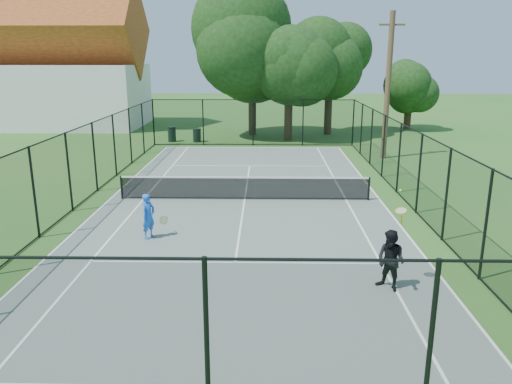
{
  "coord_description": "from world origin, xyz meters",
  "views": [
    {
      "loc": [
        0.85,
        -19.43,
        5.7
      ],
      "look_at": [
        0.52,
        -3.0,
        1.2
      ],
      "focal_mm": 35.0,
      "sensor_mm": 36.0,
      "label": 1
    }
  ],
  "objects_px": {
    "trash_bin_left": "(172,134)",
    "player_blue": "(149,216)",
    "utility_pole": "(388,86)",
    "trash_bin_right": "(197,135)",
    "player_black": "(391,260)",
    "tennis_net": "(245,187)"
  },
  "relations": [
    {
      "from": "trash_bin_left",
      "to": "player_blue",
      "type": "bearing_deg",
      "value": -81.76
    },
    {
      "from": "utility_pole",
      "to": "player_blue",
      "type": "relative_size",
      "value": 5.54
    },
    {
      "from": "trash_bin_right",
      "to": "player_black",
      "type": "distance_m",
      "value": 23.62
    },
    {
      "from": "trash_bin_left",
      "to": "player_blue",
      "type": "distance_m",
      "value": 19.05
    },
    {
      "from": "trash_bin_right",
      "to": "trash_bin_left",
      "type": "bearing_deg",
      "value": 177.32
    },
    {
      "from": "player_blue",
      "to": "trash_bin_left",
      "type": "bearing_deg",
      "value": 98.24
    },
    {
      "from": "trash_bin_left",
      "to": "player_black",
      "type": "distance_m",
      "value": 24.32
    },
    {
      "from": "utility_pole",
      "to": "trash_bin_right",
      "type": "bearing_deg",
      "value": 155.2
    },
    {
      "from": "utility_pole",
      "to": "player_blue",
      "type": "distance_m",
      "value": 17.38
    },
    {
      "from": "trash_bin_left",
      "to": "utility_pole",
      "type": "relative_size",
      "value": 0.13
    },
    {
      "from": "utility_pole",
      "to": "player_black",
      "type": "xyz_separation_m",
      "value": [
        -3.68,
        -16.98,
        -3.25
      ]
    },
    {
      "from": "trash_bin_left",
      "to": "player_black",
      "type": "height_order",
      "value": "player_black"
    },
    {
      "from": "tennis_net",
      "to": "trash_bin_left",
      "type": "distance_m",
      "value": 15.44
    },
    {
      "from": "utility_pole",
      "to": "player_blue",
      "type": "bearing_deg",
      "value": -127.93
    },
    {
      "from": "trash_bin_right",
      "to": "utility_pole",
      "type": "xyz_separation_m",
      "value": [
        11.49,
        -5.31,
        3.62
      ]
    },
    {
      "from": "player_blue",
      "to": "player_black",
      "type": "distance_m",
      "value": 7.66
    },
    {
      "from": "utility_pole",
      "to": "player_blue",
      "type": "xyz_separation_m",
      "value": [
        -10.49,
        -13.46,
        -3.3
      ]
    },
    {
      "from": "trash_bin_left",
      "to": "utility_pole",
      "type": "bearing_deg",
      "value": -22.19
    },
    {
      "from": "tennis_net",
      "to": "player_blue",
      "type": "bearing_deg",
      "value": -122.7
    },
    {
      "from": "tennis_net",
      "to": "utility_pole",
      "type": "bearing_deg",
      "value": 49.73
    },
    {
      "from": "trash_bin_left",
      "to": "utility_pole",
      "type": "xyz_separation_m",
      "value": [
        13.22,
        -5.39,
        3.56
      ]
    },
    {
      "from": "tennis_net",
      "to": "trash_bin_right",
      "type": "distance_m",
      "value": 14.82
    }
  ]
}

